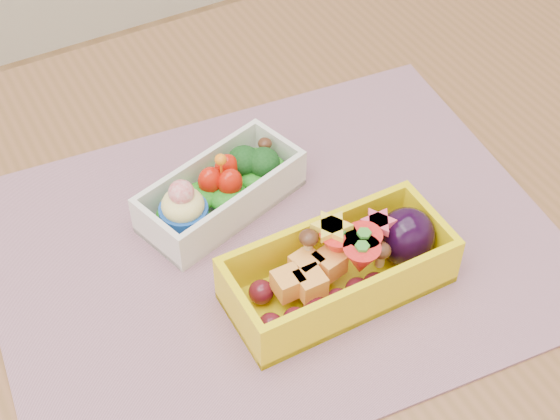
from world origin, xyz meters
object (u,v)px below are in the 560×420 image
bento_white (220,191)px  table (323,329)px  placemat (275,247)px  bento_yellow (343,267)px

bento_white → table: bearing=-78.8°
table → bento_white: bearing=117.7°
placemat → table: bearing=-47.7°
bento_white → bento_yellow: (0.05, -0.13, 0.01)m
table → bento_yellow: 0.13m
placemat → bento_yellow: (0.03, -0.07, 0.03)m
bento_yellow → bento_white: bearing=110.0°
placemat → bento_white: 0.07m
placemat → bento_yellow: bento_yellow is taller
table → placemat: (-0.03, 0.03, 0.10)m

